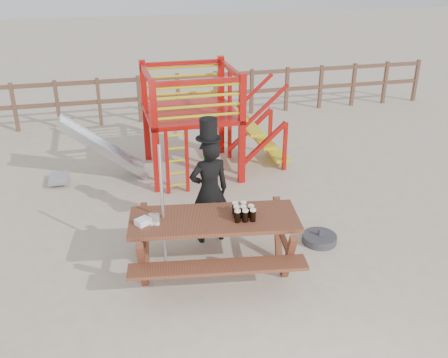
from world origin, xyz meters
TOP-DOWN VIEW (x-y plane):
  - ground at (0.00, 0.00)m, footprint 60.00×60.00m
  - back_fence at (0.00, 7.00)m, footprint 15.09×0.09m
  - playground_fort at (0.12, 3.58)m, footprint 4.71×1.84m
  - picnic_table at (-0.18, 0.05)m, footprint 2.43×1.85m
  - man_with_hat at (-0.05, 0.91)m, footprint 0.64×0.46m
  - metal_pole at (-0.83, 0.23)m, footprint 0.04×0.04m
  - parasol_base at (1.55, 0.41)m, footprint 0.52×0.52m
  - paper_bag at (-1.10, 0.10)m, footprint 0.23×0.21m
  - stout_pints at (0.19, -0.05)m, footprint 0.29×0.32m
  - empty_glasses at (-0.96, 0.07)m, footprint 0.14×0.10m

SIDE VIEW (x-z plane):
  - ground at x=0.00m, z-range 0.00..0.00m
  - parasol_base at x=1.55m, z-range -0.05..0.17m
  - picnic_table at x=-0.18m, z-range 0.11..0.97m
  - back_fence at x=0.00m, z-range 0.14..1.34m
  - man_with_hat at x=-0.05m, z-range -0.10..1.84m
  - paper_bag at x=-1.10m, z-range 0.86..0.94m
  - empty_glasses at x=-0.96m, z-range 0.86..1.01m
  - metal_pole at x=-0.83m, z-range 0.00..1.88m
  - stout_pints at x=0.19m, z-range 0.86..1.03m
  - playground_fort at x=0.12m, z-range 0.02..2.12m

